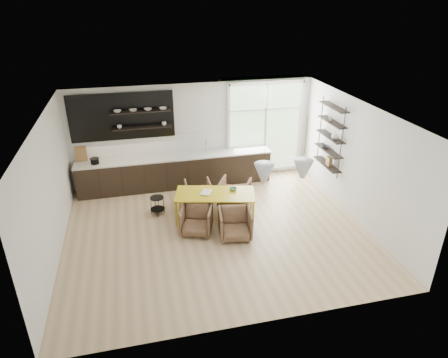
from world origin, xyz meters
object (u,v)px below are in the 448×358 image
armchair_back_left (198,192)px  armchair_front_left (196,220)px  armchair_back_right (235,192)px  wire_stool (157,203)px  armchair_front_right (235,224)px  dining_table (215,195)px

armchair_back_left → armchair_front_left: armchair_front_left is taller
armchair_back_right → wire_stool: size_ratio=1.66×
armchair_front_left → wire_stool: armchair_front_left is taller
armchair_front_right → dining_table: bearing=114.7°
dining_table → armchair_front_right: (0.27, -0.91, -0.31)m
dining_table → armchair_back_left: (-0.27, 0.90, -0.34)m
armchair_back_left → armchair_front_right: bearing=107.5°
armchair_back_left → armchair_back_right: 0.98m
dining_table → armchair_back_right: 0.93m
armchair_back_left → armchair_back_right: bearing=161.9°
armchair_back_right → armchair_front_right: size_ratio=1.04×
dining_table → armchair_front_right: size_ratio=2.78×
armchair_front_left → wire_stool: size_ratio=1.56×
wire_stool → armchair_back_right: bearing=0.4°
dining_table → armchair_back_left: dining_table is taller
armchair_back_right → armchair_back_left: bearing=9.7°
armchair_back_right → armchair_front_right: armchair_back_right is taller
dining_table → wire_stool: 1.54m
armchair_back_left → armchair_front_left: size_ratio=0.94×
wire_stool → dining_table: bearing=-22.4°
dining_table → armchair_back_left: bearing=120.7°
wire_stool → armchair_front_right: bearing=-41.9°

